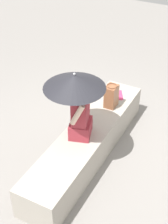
# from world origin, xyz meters

# --- Properties ---
(ground_plane) EXTENTS (14.00, 14.00, 0.00)m
(ground_plane) POSITION_xyz_m (0.00, 0.00, 0.00)
(ground_plane) COLOR gray
(stone_bench) EXTENTS (2.78, 0.57, 0.47)m
(stone_bench) POSITION_xyz_m (0.00, 0.00, 0.23)
(stone_bench) COLOR #A8A093
(stone_bench) RESTS_ON ground
(person_seated) EXTENTS (0.51, 0.37, 0.90)m
(person_seated) POSITION_xyz_m (-0.12, 0.04, 0.86)
(person_seated) COLOR #992D38
(person_seated) RESTS_ON stone_bench
(parasol) EXTENTS (0.79, 0.79, 0.99)m
(parasol) POSITION_xyz_m (-0.18, 0.09, 1.33)
(parasol) COLOR #B7B7BC
(parasol) RESTS_ON stone_bench
(handbag_black) EXTENTS (0.21, 0.16, 0.37)m
(handbag_black) POSITION_xyz_m (0.70, -0.04, 0.65)
(handbag_black) COLOR brown
(handbag_black) RESTS_ON stone_bench
(magazine) EXTENTS (0.34, 0.31, 0.01)m
(magazine) POSITION_xyz_m (1.01, 0.00, 0.47)
(magazine) COLOR #D83866
(magazine) RESTS_ON stone_bench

